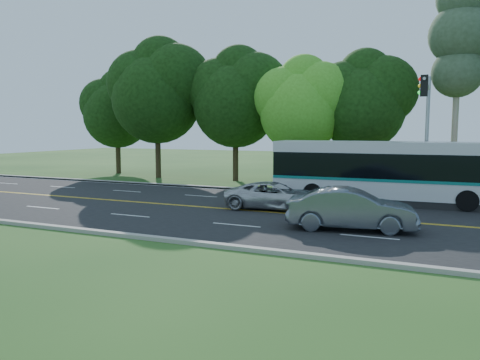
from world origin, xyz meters
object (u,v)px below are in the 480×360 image
at_px(traffic_signal, 426,118).
at_px(transit_bus, 393,173).
at_px(suv, 274,196).
at_px(sedan, 351,209).

bearing_deg(traffic_signal, transit_bus, -172.30).
bearing_deg(transit_bus, suv, -142.34).
distance_m(transit_bus, sedan, 7.76).
bearing_deg(suv, transit_bus, -56.00).
xyz_separation_m(traffic_signal, transit_bus, (-1.55, -0.21, -2.98)).
height_order(transit_bus, sedan, transit_bus).
relative_size(transit_bus, sedan, 2.54).
height_order(transit_bus, suv, transit_bus).
height_order(traffic_signal, transit_bus, traffic_signal).
distance_m(traffic_signal, transit_bus, 3.37).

